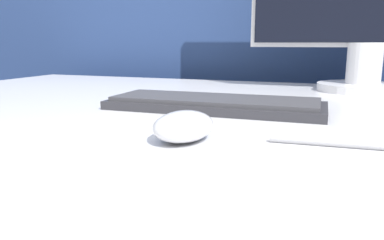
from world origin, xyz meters
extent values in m
cube|color=navy|center=(0.00, 0.68, 0.73)|extent=(5.00, 0.03, 1.46)
ellipsoid|color=silver|center=(0.08, -0.25, 0.72)|extent=(0.08, 0.11, 0.04)
cube|color=#28282D|center=(0.05, -0.01, 0.71)|extent=(0.41, 0.15, 0.02)
cube|color=#38383D|center=(0.05, -0.01, 0.73)|extent=(0.39, 0.13, 0.01)
cylinder|color=silver|center=(0.33, 0.39, 0.72)|extent=(0.23, 0.23, 0.02)
cylinder|color=silver|center=(0.33, 0.39, 0.78)|extent=(0.09, 0.09, 0.11)
cylinder|color=#99999E|center=(0.26, -0.21, 0.71)|extent=(0.14, 0.02, 0.01)
camera|label=1|loc=(0.25, -0.69, 0.83)|focal=35.00mm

